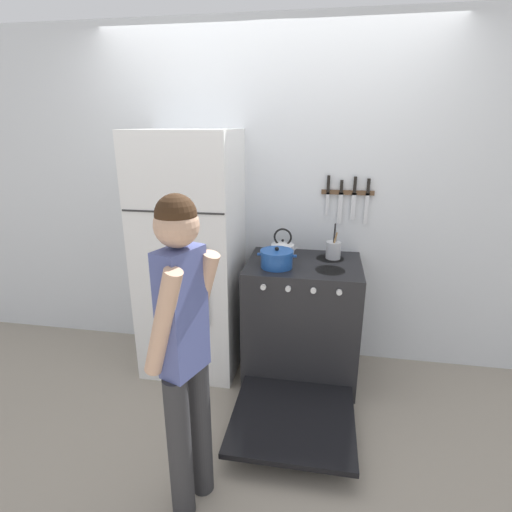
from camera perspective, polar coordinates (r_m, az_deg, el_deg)
The scene contains 9 objects.
ground_plane at distance 3.55m, azimuth 1.67°, elevation -12.81°, with size 14.00×14.00×0.00m, color gray.
wall_back at distance 3.11m, azimuth 1.97°, elevation 7.98°, with size 10.00×0.06×2.55m.
refrigerator at distance 3.01m, azimuth -9.27°, elevation 0.03°, with size 0.71×0.64×1.80m.
stove_range at distance 2.99m, azimuth 6.51°, elevation -9.40°, with size 0.81×1.35×0.90m.
dutch_oven_pot at distance 2.72m, azimuth 2.97°, elevation -0.38°, with size 0.27×0.23×0.15m.
tea_kettle at distance 2.96m, azimuth 3.85°, elevation 1.14°, with size 0.22×0.17×0.21m.
utensil_jar at distance 2.95m, azimuth 11.01°, elevation 0.89°, with size 0.11×0.11×0.27m.
person at distance 1.85m, azimuth -10.21°, elevation -12.46°, with size 0.33×0.38×1.58m.
wall_knife_strip at distance 3.03m, azimuth 12.99°, elevation 8.77°, with size 0.38×0.03×0.36m.
Camera 1 is at (0.42, -3.00, 1.84)m, focal length 28.00 mm.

